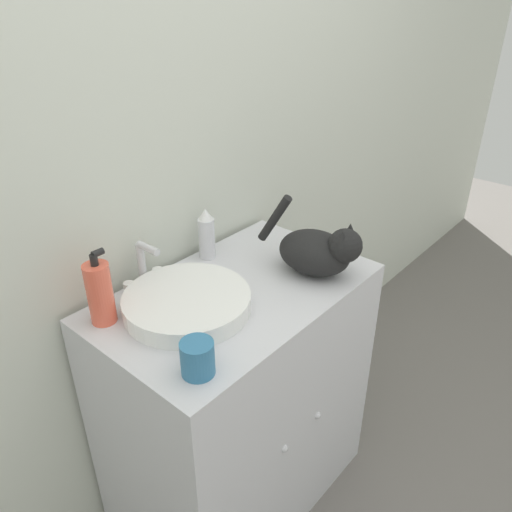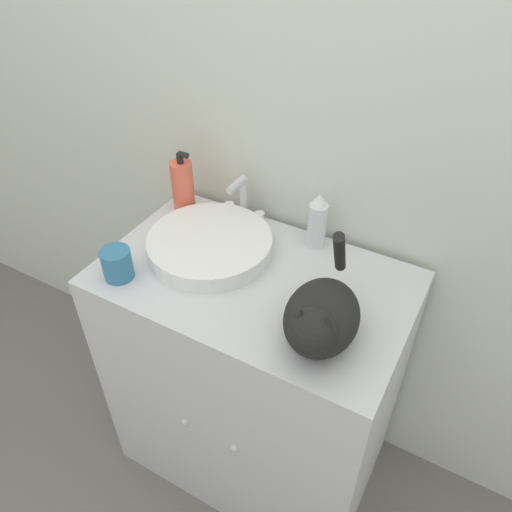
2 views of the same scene
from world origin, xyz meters
name	(u,v)px [view 2 (image 2 of 2)]	position (x,y,z in m)	size (l,w,h in m)	color
ground_plane	(218,511)	(0.00, 0.00, 0.00)	(8.00, 8.00, 0.00)	slate
wall_back	(310,111)	(0.00, 0.57, 1.25)	(6.00, 0.05, 2.50)	silver
vanity_cabinet	(254,378)	(0.00, 0.26, 0.45)	(0.85, 0.54, 0.90)	silver
sink_basin	(210,244)	(-0.16, 0.30, 0.92)	(0.36, 0.36, 0.05)	white
faucet	(243,201)	(-0.16, 0.48, 0.96)	(0.14, 0.10, 0.15)	silver
cat	(321,318)	(0.24, 0.14, 0.97)	(0.21, 0.36, 0.24)	black
soap_bottle	(183,187)	(-0.34, 0.43, 0.99)	(0.07, 0.07, 0.21)	#EF6047
spray_bottle	(317,221)	(0.09, 0.47, 0.98)	(0.05, 0.05, 0.17)	silver
cup	(117,264)	(-0.32, 0.09, 0.94)	(0.08, 0.08, 0.09)	teal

